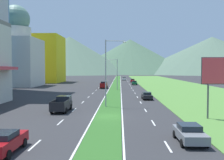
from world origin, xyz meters
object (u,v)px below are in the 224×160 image
(car_0, at_px, (134,83))
(car_1, at_px, (190,133))
(car_4, at_px, (147,96))
(billboard_roadside, at_px, (223,73))
(pickup_truck_1, at_px, (62,104))
(pickup_truck_0, at_px, (104,85))
(street_lamp_near, at_px, (108,69))
(car_3, at_px, (133,81))
(street_lamp_mid, at_px, (116,72))
(car_2, at_px, (4,142))
(car_5, at_px, (124,79))

(car_0, height_order, car_1, car_0)
(car_0, height_order, car_4, car_0)
(billboard_roadside, relative_size, car_0, 1.78)
(car_4, height_order, pickup_truck_1, pickup_truck_1)
(car_4, relative_size, pickup_truck_0, 0.83)
(street_lamp_near, xyz_separation_m, car_3, (7.40, 70.70, -5.13))
(car_4, bearing_deg, car_3, 179.71)
(street_lamp_near, xyz_separation_m, billboard_roadside, (13.86, -9.02, -0.56))
(street_lamp_mid, height_order, billboard_roadside, street_lamp_mid)
(street_lamp_near, xyz_separation_m, pickup_truck_1, (-6.21, -4.00, -4.93))
(street_lamp_mid, height_order, pickup_truck_1, street_lamp_mid)
(car_4, height_order, pickup_truck_0, pickup_truck_0)
(pickup_truck_0, relative_size, pickup_truck_1, 1.00)
(street_lamp_near, relative_size, car_3, 2.45)
(street_lamp_near, relative_size, car_0, 2.53)
(street_lamp_mid, height_order, car_4, street_lamp_mid)
(street_lamp_near, height_order, pickup_truck_0, street_lamp_near)
(car_1, height_order, pickup_truck_1, pickup_truck_1)
(car_4, bearing_deg, car_2, -23.06)
(street_lamp_near, height_order, car_0, street_lamp_near)
(car_2, relative_size, car_5, 0.99)
(pickup_truck_0, distance_m, pickup_truck_1, 41.64)
(street_lamp_near, distance_m, street_lamp_mid, 31.73)
(car_2, bearing_deg, car_3, -8.42)
(car_4, distance_m, pickup_truck_1, 19.27)
(billboard_roadside, height_order, car_4, billboard_roadside)
(pickup_truck_0, bearing_deg, car_5, -7.53)
(street_lamp_near, distance_m, car_1, 20.55)
(street_lamp_near, height_order, car_2, street_lamp_near)
(billboard_roadside, distance_m, car_0, 63.14)
(street_lamp_mid, distance_m, pickup_truck_1, 36.61)
(pickup_truck_0, bearing_deg, car_4, -159.79)
(car_4, height_order, car_5, car_5)
(car_1, relative_size, car_3, 1.00)
(car_2, bearing_deg, pickup_truck_0, -3.08)
(pickup_truck_0, bearing_deg, street_lamp_mid, -146.36)
(car_0, xyz_separation_m, car_3, (0.20, 17.10, 0.03))
(car_0, xyz_separation_m, car_5, (-3.16, 37.69, 0.05))
(car_0, xyz_separation_m, car_1, (0.24, -72.05, -0.02))
(car_0, distance_m, pickup_truck_0, 19.07)
(car_2, bearing_deg, pickup_truck_1, -0.08)
(car_1, distance_m, car_4, 28.39)
(car_3, bearing_deg, car_2, -8.42)
(car_2, height_order, pickup_truck_0, pickup_truck_0)
(billboard_roadside, bearing_deg, car_4, 109.65)
(car_3, relative_size, pickup_truck_0, 0.78)
(street_lamp_near, distance_m, car_4, 13.27)
(pickup_truck_0, bearing_deg, car_0, -32.56)
(car_3, xyz_separation_m, car_5, (-3.36, 20.59, 0.02))
(car_1, bearing_deg, car_5, -178.23)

